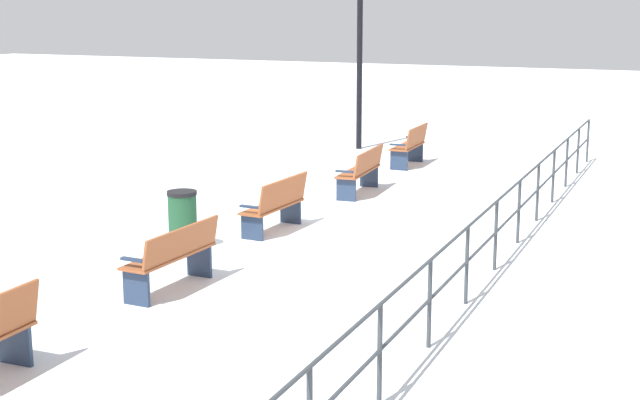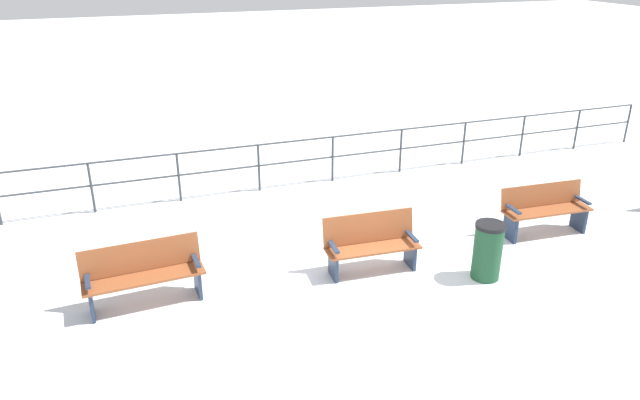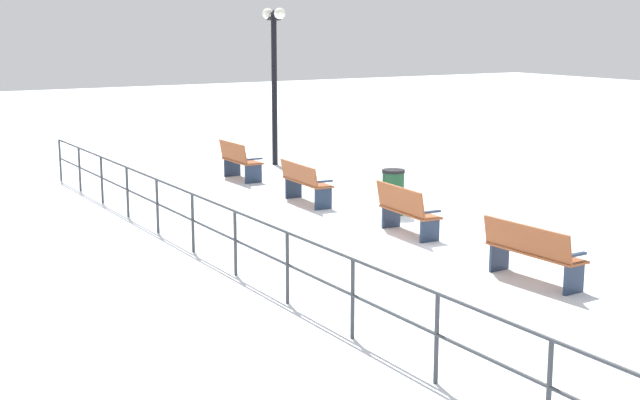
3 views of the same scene
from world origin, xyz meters
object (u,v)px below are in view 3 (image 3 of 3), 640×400
object	(u,v)px
bench_fourth	(305,182)
trash_bin	(393,192)
bench_third	(406,210)
bench_fifth	(239,161)
lamppost_middle	(274,59)
bench_second	(532,251)

from	to	relation	value
bench_fourth	trash_bin	xyz separation A→B (m)	(0.98, -1.86, -0.02)
bench_third	bench_fifth	world-z (taller)	bench_fifth
bench_fifth	lamppost_middle	distance (m)	3.47
bench_second	lamppost_middle	bearing A→B (deg)	77.12
bench_fourth	trash_bin	world-z (taller)	trash_bin
bench_second	lamppost_middle	xyz separation A→B (m)	(2.09, 12.01, 2.37)
bench_second	bench_third	bearing A→B (deg)	83.31
bench_fifth	trash_bin	bearing A→B (deg)	-80.85
lamppost_middle	bench_second	bearing A→B (deg)	-99.88
bench_fifth	trash_bin	xyz separation A→B (m)	(0.86, -5.29, -0.02)
trash_bin	bench_third	bearing A→B (deg)	-117.87
bench_third	trash_bin	distance (m)	1.79
bench_second	trash_bin	world-z (taller)	trash_bin
bench_second	bench_fifth	size ratio (longest dim) A/B	1.24
lamppost_middle	trash_bin	xyz separation A→B (m)	(-1.03, -6.98, -2.39)
bench_second	bench_third	distance (m)	3.45
bench_third	bench_fifth	size ratio (longest dim) A/B	1.11
trash_bin	lamppost_middle	bearing A→B (deg)	81.57
bench_second	trash_bin	bearing A→B (deg)	75.12
bench_fourth	bench_fifth	world-z (taller)	bench_fifth
lamppost_middle	bench_fourth	bearing A→B (deg)	-111.49
bench_second	bench_third	size ratio (longest dim) A/B	1.12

